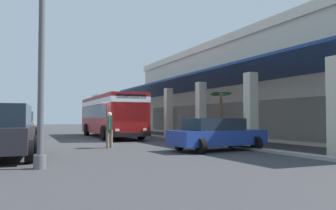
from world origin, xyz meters
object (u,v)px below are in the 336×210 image
Objects in this scene: parked_suv_tan at (21,124)px; potted_palm at (221,132)px; transit_bus at (110,113)px; pedestrian at (109,127)px; lot_light_pole at (42,12)px; parked_suv_charcoal at (3,131)px; parked_sedan_blue at (216,134)px.

potted_palm is at bearing 45.71° from parked_suv_tan.
pedestrian is at bearing -15.20° from transit_bus.
parked_suv_charcoal is at bearing -161.43° from lot_light_pole.
transit_bus reaches higher than potted_palm.
lot_light_pole reaches higher than pedestrian.
parked_suv_tan is at bearing -153.00° from parked_sedan_blue.
parked_suv_charcoal is (14.74, -0.88, 0.00)m from parked_suv_tan.
parked_suv_charcoal reaches higher than parked_sedan_blue.
pedestrian is at bearing 147.97° from lot_light_pole.
potted_palm is (-3.87, 12.03, -0.38)m from parked_suv_charcoal.
parked_suv_charcoal is 5.34m from pedestrian.
transit_bus is 2.51× the size of parked_sedan_blue.
parked_suv_tan is at bearing -115.84° from transit_bus.
potted_palm is 0.36× the size of lot_light_pole.
parked_sedan_blue is 5.62m from potted_palm.
parked_sedan_blue is 5.27m from pedestrian.
pedestrian is at bearing 119.55° from parked_suv_charcoal.
transit_bus is 6.98m from parked_suv_tan.
potted_palm reaches higher than parked_sedan_blue.
parked_sedan_blue is at bearing 27.00° from parked_suv_tan.
potted_palm is (7.85, 4.91, -1.21)m from transit_bus.
pedestrian is (12.11, 3.77, -0.01)m from parked_suv_tan.
parked_suv_charcoal is at bearing -72.17° from potted_palm.
lot_light_pole is at bearing 0.54° from parked_suv_tan.
lot_light_pole reaches higher than parked_suv_charcoal.
parked_suv_charcoal is (11.72, -7.11, -0.84)m from transit_bus.
transit_bus is 3.60× the size of potted_palm.
lot_light_pole reaches higher than parked_sedan_blue.
parked_suv_tan is 15.58m from potted_palm.
transit_bus is at bearing -172.55° from parked_sedan_blue.
lot_light_pole reaches higher than potted_palm.
pedestrian is at bearing 17.28° from parked_suv_tan.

